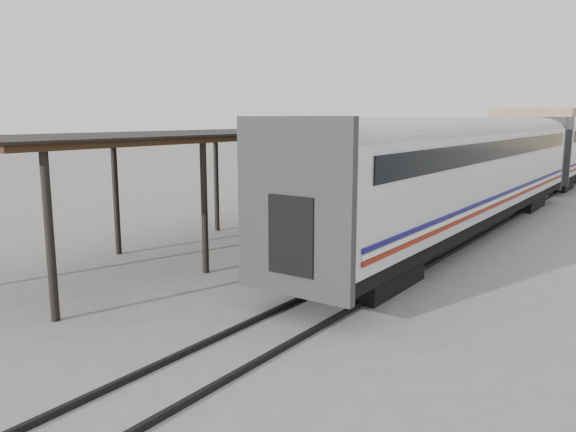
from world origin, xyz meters
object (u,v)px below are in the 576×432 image
(baggage_cart, at_px, (294,246))
(pedestrian, at_px, (366,191))
(porter, at_px, (288,219))
(luggage_tug, at_px, (410,190))

(baggage_cart, xyz_separation_m, pedestrian, (-3.90, 12.39, 0.13))
(porter, bearing_deg, pedestrian, 17.06)
(baggage_cart, relative_size, porter, 1.58)
(luggage_tug, height_order, porter, porter)
(baggage_cart, distance_m, luggage_tug, 15.51)
(porter, distance_m, pedestrian, 13.72)
(baggage_cart, distance_m, pedestrian, 12.99)
(baggage_cart, height_order, pedestrian, pedestrian)
(porter, bearing_deg, luggage_tug, 9.72)
(baggage_cart, height_order, luggage_tug, luggage_tug)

